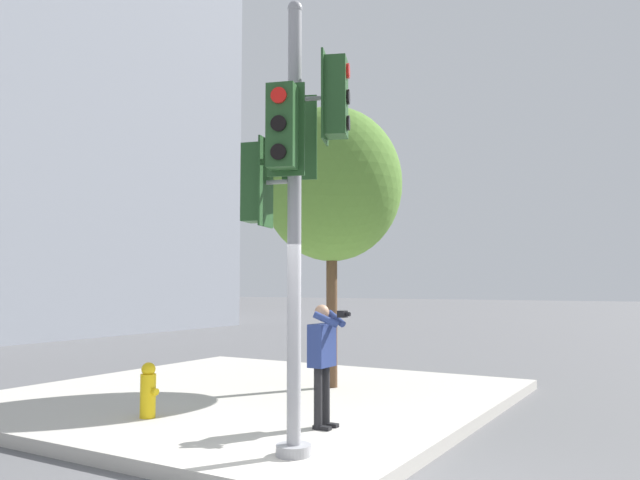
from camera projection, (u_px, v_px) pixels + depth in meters
name	position (u px, v px, depth m)	size (l,w,h in m)	color
sidewalk_corner	(251.00, 397.00, 10.85)	(8.00, 8.00, 0.18)	#BCB7AD
traffic_signal_pole	(294.00, 170.00, 7.07)	(1.24, 1.25, 5.15)	#939399
person_photographer	(323.00, 354.00, 8.23)	(0.50, 0.53, 1.61)	black
street_tree	(332.00, 185.00, 11.67)	(2.63, 2.63, 5.20)	brown
fire_hydrant	(148.00, 390.00, 8.80)	(0.22, 0.28, 0.77)	yellow
building_right	(14.00, 119.00, 28.46)	(16.98, 13.21, 19.20)	gray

